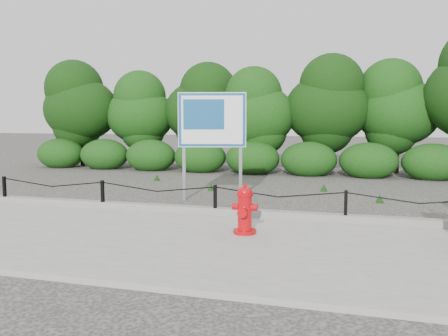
% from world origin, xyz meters
% --- Properties ---
extents(ground, '(90.00, 90.00, 0.00)m').
position_xyz_m(ground, '(0.00, 0.00, 0.00)').
color(ground, '#2D2B28').
rests_on(ground, ground).
extents(sidewalk, '(14.00, 4.00, 0.08)m').
position_xyz_m(sidewalk, '(0.00, -2.00, 0.04)').
color(sidewalk, gray).
rests_on(sidewalk, ground).
extents(curb, '(14.00, 0.22, 0.14)m').
position_xyz_m(curb, '(0.00, 0.05, 0.15)').
color(curb, slate).
rests_on(curb, sidewalk).
extents(chain_barrier, '(10.06, 0.06, 0.60)m').
position_xyz_m(chain_barrier, '(0.00, 0.00, 0.46)').
color(chain_barrier, black).
rests_on(chain_barrier, sidewalk).
extents(treeline, '(20.50, 3.69, 4.94)m').
position_xyz_m(treeline, '(0.99, 8.92, 2.56)').
color(treeline, black).
rests_on(treeline, ground).
extents(fire_hydrant, '(0.43, 0.43, 0.82)m').
position_xyz_m(fire_hydrant, '(0.92, -1.31, 0.47)').
color(fire_hydrant, '#B9060C').
rests_on(fire_hydrant, sidewalk).
extents(advertising_sign, '(1.59, 0.49, 2.60)m').
position_xyz_m(advertising_sign, '(-0.69, 1.98, 1.83)').
color(advertising_sign, slate).
rests_on(advertising_sign, ground).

